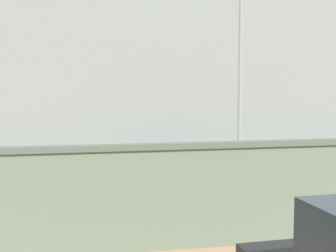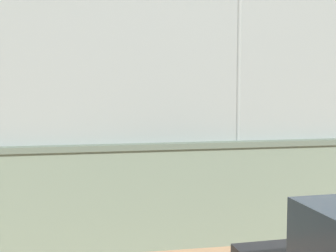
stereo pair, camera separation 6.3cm
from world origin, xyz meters
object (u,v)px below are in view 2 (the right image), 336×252
(sports_ball, at_px, (91,167))
(spare_ball_by_wall, at_px, (53,216))
(player_near_wall_returning, at_px, (108,124))
(player_at_service_line, at_px, (140,152))

(sports_ball, bearing_deg, spare_ball_by_wall, -9.83)
(player_near_wall_returning, bearing_deg, spare_ball_by_wall, 77.88)
(sports_ball, bearing_deg, player_at_service_line, -122.79)
(player_at_service_line, bearing_deg, spare_ball_by_wall, 41.92)
(player_at_service_line, relative_size, sports_ball, 8.42)
(player_at_service_line, relative_size, player_near_wall_returning, 0.85)
(player_at_service_line, height_order, sports_ball, player_at_service_line)
(player_at_service_line, bearing_deg, sports_ball, 57.21)
(player_at_service_line, xyz_separation_m, sports_ball, (1.07, 1.66, 0.02))
(sports_ball, height_order, spare_ball_by_wall, sports_ball)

